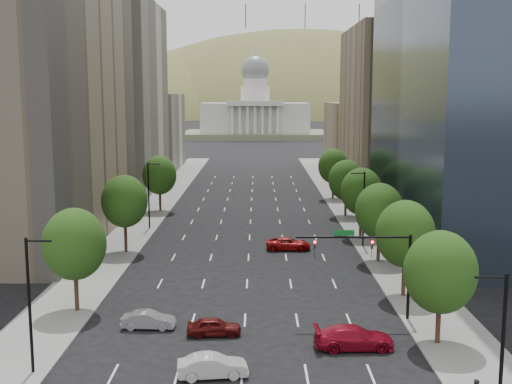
{
  "coord_description": "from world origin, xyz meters",
  "views": [
    {
      "loc": [
        1.0,
        -19.04,
        17.85
      ],
      "look_at": [
        0.85,
        45.67,
        8.0
      ],
      "focal_mm": 44.91,
      "sensor_mm": 36.0,
      "label": 1
    }
  ],
  "objects_px": {
    "traffic_signal": "(378,257)",
    "car_silver": "(148,320)",
    "car_white": "(213,366)",
    "car_red_far": "(288,244)",
    "car_maroon": "(214,326)",
    "capitol": "(255,117)",
    "car_red_near": "(354,337)"
  },
  "relations": [
    {
      "from": "traffic_signal",
      "to": "car_white",
      "type": "height_order",
      "value": "traffic_signal"
    },
    {
      "from": "car_white",
      "to": "car_maroon",
      "type": "height_order",
      "value": "car_white"
    },
    {
      "from": "car_maroon",
      "to": "car_white",
      "type": "bearing_deg",
      "value": 178.89
    },
    {
      "from": "traffic_signal",
      "to": "car_red_far",
      "type": "bearing_deg",
      "value": 104.15
    },
    {
      "from": "car_maroon",
      "to": "car_silver",
      "type": "height_order",
      "value": "car_maroon"
    },
    {
      "from": "car_silver",
      "to": "capitol",
      "type": "bearing_deg",
      "value": -0.09
    },
    {
      "from": "car_maroon",
      "to": "car_silver",
      "type": "xyz_separation_m",
      "value": [
        -5.15,
        1.43,
        -0.01
      ]
    },
    {
      "from": "car_red_near",
      "to": "car_red_far",
      "type": "height_order",
      "value": "car_red_near"
    },
    {
      "from": "car_white",
      "to": "car_maroon",
      "type": "bearing_deg",
      "value": -4.58
    },
    {
      "from": "capitol",
      "to": "car_white",
      "type": "height_order",
      "value": "capitol"
    },
    {
      "from": "car_maroon",
      "to": "traffic_signal",
      "type": "bearing_deg",
      "value": -79.97
    },
    {
      "from": "capitol",
      "to": "car_red_far",
      "type": "xyz_separation_m",
      "value": [
        4.59,
        -196.18,
        -7.86
      ]
    },
    {
      "from": "car_silver",
      "to": "car_red_far",
      "type": "xyz_separation_m",
      "value": [
        12.0,
        25.36,
        0.04
      ]
    },
    {
      "from": "car_red_near",
      "to": "car_red_far",
      "type": "relative_size",
      "value": 1.1
    },
    {
      "from": "car_maroon",
      "to": "car_silver",
      "type": "relative_size",
      "value": 0.98
    },
    {
      "from": "car_silver",
      "to": "car_maroon",
      "type": "bearing_deg",
      "value": -103.68
    },
    {
      "from": "car_red_far",
      "to": "capitol",
      "type": "bearing_deg",
      "value": 1.3
    },
    {
      "from": "capitol",
      "to": "car_silver",
      "type": "distance_m",
      "value": 221.8
    },
    {
      "from": "traffic_signal",
      "to": "car_red_far",
      "type": "distance_m",
      "value": 24.67
    },
    {
      "from": "traffic_signal",
      "to": "car_red_near",
      "type": "relative_size",
      "value": 1.61
    },
    {
      "from": "car_red_near",
      "to": "car_silver",
      "type": "xyz_separation_m",
      "value": [
        -15.25,
        3.92,
        -0.15
      ]
    },
    {
      "from": "capitol",
      "to": "car_silver",
      "type": "height_order",
      "value": "capitol"
    },
    {
      "from": "car_red_near",
      "to": "car_red_far",
      "type": "xyz_separation_m",
      "value": [
        -3.25,
        29.27,
        -0.11
      ]
    },
    {
      "from": "capitol",
      "to": "car_maroon",
      "type": "bearing_deg",
      "value": -90.58
    },
    {
      "from": "traffic_signal",
      "to": "car_silver",
      "type": "height_order",
      "value": "traffic_signal"
    },
    {
      "from": "car_white",
      "to": "traffic_signal",
      "type": "bearing_deg",
      "value": -57.6
    },
    {
      "from": "capitol",
      "to": "car_red_near",
      "type": "xyz_separation_m",
      "value": [
        7.85,
        -225.45,
        -7.75
      ]
    },
    {
      "from": "capitol",
      "to": "car_silver",
      "type": "xyz_separation_m",
      "value": [
        -7.41,
        -221.54,
        -7.9
      ]
    },
    {
      "from": "traffic_signal",
      "to": "car_white",
      "type": "bearing_deg",
      "value": -139.87
    },
    {
      "from": "capitol",
      "to": "car_red_far",
      "type": "relative_size",
      "value": 11.6
    },
    {
      "from": "car_white",
      "to": "car_silver",
      "type": "xyz_separation_m",
      "value": [
        -5.55,
        8.62,
        -0.06
      ]
    },
    {
      "from": "traffic_signal",
      "to": "car_silver",
      "type": "distance_m",
      "value": 18.58
    }
  ]
}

